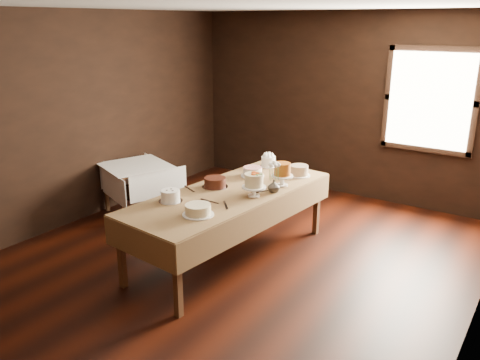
# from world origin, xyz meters

# --- Properties ---
(floor) EXTENTS (5.00, 6.00, 0.01)m
(floor) POSITION_xyz_m (0.00, 0.00, 0.00)
(floor) COLOR black
(floor) RESTS_ON ground
(ceiling) EXTENTS (5.00, 6.00, 0.01)m
(ceiling) POSITION_xyz_m (0.00, 0.00, 2.80)
(ceiling) COLOR beige
(ceiling) RESTS_ON wall_back
(wall_back) EXTENTS (5.00, 0.02, 2.80)m
(wall_back) POSITION_xyz_m (0.00, 3.00, 1.40)
(wall_back) COLOR black
(wall_back) RESTS_ON ground
(wall_left) EXTENTS (0.02, 6.00, 2.80)m
(wall_left) POSITION_xyz_m (-2.50, 0.00, 1.40)
(wall_left) COLOR black
(wall_left) RESTS_ON ground
(window) EXTENTS (1.10, 0.05, 1.30)m
(window) POSITION_xyz_m (1.30, 2.94, 1.60)
(window) COLOR #FFEABF
(window) RESTS_ON wall_back
(display_table) EXTENTS (1.27, 2.71, 0.81)m
(display_table) POSITION_xyz_m (-0.09, 0.13, 0.75)
(display_table) COLOR #472B1A
(display_table) RESTS_ON ground
(side_table) EXTENTS (1.10, 1.10, 0.72)m
(side_table) POSITION_xyz_m (-2.00, 0.52, 0.63)
(side_table) COLOR #472B1A
(side_table) RESTS_ON ground
(cake_meringue) EXTENTS (0.22, 0.22, 0.14)m
(cake_meringue) POSITION_xyz_m (-0.24, 1.21, 0.88)
(cake_meringue) COLOR silver
(cake_meringue) RESTS_ON display_table
(cake_speckled) EXTENTS (0.28, 0.28, 0.13)m
(cake_speckled) POSITION_xyz_m (0.27, 1.10, 0.88)
(cake_speckled) COLOR white
(cake_speckled) RESTS_ON display_table
(cake_lattice) EXTENTS (0.29, 0.29, 0.11)m
(cake_lattice) POSITION_xyz_m (-0.19, 0.75, 0.86)
(cake_lattice) COLOR white
(cake_lattice) RESTS_ON display_table
(cake_caramel) EXTENTS (0.25, 0.25, 0.29)m
(cake_caramel) POSITION_xyz_m (0.29, 0.64, 0.94)
(cake_caramel) COLOR white
(cake_caramel) RESTS_ON display_table
(cake_chocolate) EXTENTS (0.33, 0.33, 0.12)m
(cake_chocolate) POSITION_xyz_m (-0.32, 0.15, 0.87)
(cake_chocolate) COLOR silver
(cake_chocolate) RESTS_ON display_table
(cake_flowers) EXTENTS (0.27, 0.27, 0.27)m
(cake_flowers) POSITION_xyz_m (0.22, 0.15, 0.93)
(cake_flowers) COLOR white
(cake_flowers) RESTS_ON display_table
(cake_swirl) EXTENTS (0.27, 0.27, 0.13)m
(cake_swirl) POSITION_xyz_m (-0.43, -0.49, 0.88)
(cake_swirl) COLOR silver
(cake_swirl) RESTS_ON display_table
(cake_cream) EXTENTS (0.35, 0.35, 0.11)m
(cake_cream) POSITION_xyz_m (0.05, -0.61, 0.87)
(cake_cream) COLOR white
(cake_cream) RESTS_ON display_table
(cake_server_a) EXTENTS (0.24, 0.03, 0.01)m
(cake_server_a) POSITION_xyz_m (-0.04, -0.25, 0.82)
(cake_server_a) COLOR silver
(cake_server_a) RESTS_ON display_table
(cake_server_b) EXTENTS (0.18, 0.19, 0.01)m
(cake_server_b) POSITION_xyz_m (0.16, -0.28, 0.82)
(cake_server_b) COLOR silver
(cake_server_b) RESTS_ON display_table
(cake_server_d) EXTENTS (0.14, 0.22, 0.01)m
(cake_server_d) POSITION_xyz_m (0.23, 0.36, 0.82)
(cake_server_d) COLOR silver
(cake_server_d) RESTS_ON display_table
(cake_server_e) EXTENTS (0.23, 0.12, 0.01)m
(cake_server_e) POSITION_xyz_m (-0.48, -0.08, 0.82)
(cake_server_e) COLOR silver
(cake_server_e) RESTS_ON display_table
(flower_vase) EXTENTS (0.16, 0.16, 0.14)m
(flower_vase) POSITION_xyz_m (0.33, 0.39, 0.88)
(flower_vase) COLOR #2D2823
(flower_vase) RESTS_ON display_table
(flower_bouquet) EXTENTS (0.14, 0.14, 0.20)m
(flower_bouquet) POSITION_xyz_m (0.33, 0.39, 1.08)
(flower_bouquet) COLOR white
(flower_bouquet) RESTS_ON flower_vase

